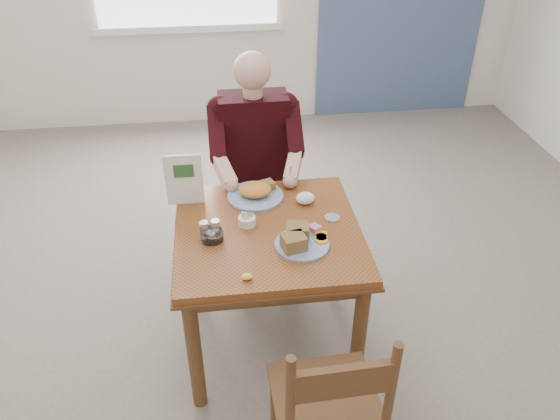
{
  "coord_description": "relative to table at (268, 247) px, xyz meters",
  "views": [
    {
      "loc": [
        -0.21,
        -2.16,
        2.31
      ],
      "look_at": [
        0.06,
        0.0,
        0.86
      ],
      "focal_mm": 35.0,
      "sensor_mm": 36.0,
      "label": 1
    }
  ],
  "objects": [
    {
      "name": "far_plate",
      "position": [
        -0.03,
        0.3,
        0.14
      ],
      "size": [
        0.39,
        0.39,
        0.08
      ],
      "color": "white",
      "rests_on": "table"
    },
    {
      "name": "shakers",
      "position": [
        -0.28,
        -0.04,
        0.16
      ],
      "size": [
        0.1,
        0.06,
        0.09
      ],
      "color": "white",
      "rests_on": "table"
    },
    {
      "name": "menu",
      "position": [
        -0.4,
        0.29,
        0.25
      ],
      "size": [
        0.19,
        0.02,
        0.28
      ],
      "color": "white",
      "rests_on": "table"
    },
    {
      "name": "diner",
      "position": [
        0.0,
        0.71,
        0.17
      ],
      "size": [
        0.53,
        0.56,
        1.39
      ],
      "color": "tan",
      "rests_on": "chair_far"
    },
    {
      "name": "floor",
      "position": [
        0.0,
        0.0,
        -0.64
      ],
      "size": [
        6.0,
        6.0,
        0.0
      ],
      "primitive_type": "plane",
      "color": "#665B52",
      "rests_on": "ground"
    },
    {
      "name": "napkin",
      "position": [
        0.22,
        0.2,
        0.14
      ],
      "size": [
        0.12,
        0.11,
        0.06
      ],
      "primitive_type": "ellipsoid",
      "rotation": [
        0.0,
        0.0,
        -0.35
      ],
      "color": "white",
      "rests_on": "table"
    },
    {
      "name": "lemon_wedge",
      "position": [
        -0.13,
        -0.36,
        0.13
      ],
      "size": [
        0.06,
        0.05,
        0.03
      ],
      "primitive_type": "ellipsoid",
      "rotation": [
        0.0,
        0.0,
        -0.38
      ],
      "color": "yellow",
      "rests_on": "table"
    },
    {
      "name": "metal_dish",
      "position": [
        0.33,
        0.05,
        0.12
      ],
      "size": [
        0.1,
        0.1,
        0.01
      ],
      "primitive_type": "cylinder",
      "rotation": [
        0.0,
        0.0,
        0.33
      ],
      "color": "silver",
      "rests_on": "table"
    },
    {
      "name": "chair_far",
      "position": [
        0.0,
        0.8,
        -0.16
      ],
      "size": [
        0.42,
        0.42,
        0.95
      ],
      "color": "brown",
      "rests_on": "ground"
    },
    {
      "name": "chair_near",
      "position": [
        0.14,
        -0.85,
        -0.16
      ],
      "size": [
        0.43,
        0.43,
        0.95
      ],
      "color": "brown",
      "rests_on": "ground"
    },
    {
      "name": "table",
      "position": [
        0.0,
        0.0,
        0.0
      ],
      "size": [
        0.92,
        0.92,
        0.75
      ],
      "color": "brown",
      "rests_on": "ground"
    },
    {
      "name": "creamer",
      "position": [
        -0.27,
        -0.06,
        0.14
      ],
      "size": [
        0.12,
        0.12,
        0.05
      ],
      "color": "white",
      "rests_on": "table"
    },
    {
      "name": "near_plate",
      "position": [
        0.13,
        -0.15,
        0.14
      ],
      "size": [
        0.28,
        0.28,
        0.09
      ],
      "color": "white",
      "rests_on": "table"
    },
    {
      "name": "caddy",
      "position": [
        -0.1,
        0.05,
        0.13
      ],
      "size": [
        0.1,
        0.1,
        0.06
      ],
      "color": "white",
      "rests_on": "table"
    }
  ]
}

